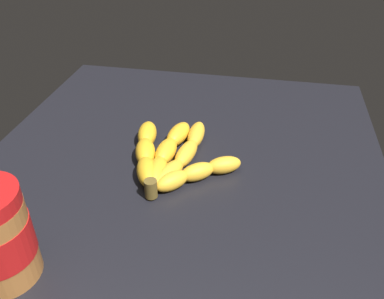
{
  "coord_description": "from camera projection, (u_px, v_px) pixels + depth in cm",
  "views": [
    {
      "loc": [
        -51.34,
        -12.58,
        41.18
      ],
      "look_at": [
        0.86,
        -2.46,
        5.14
      ],
      "focal_mm": 37.69,
      "sensor_mm": 36.0,
      "label": 1
    }
  ],
  "objects": [
    {
      "name": "ground_plane",
      "position": [
        177.0,
        185.0,
        0.68
      ],
      "size": [
        84.23,
        69.8,
        3.82
      ],
      "primitive_type": "cube",
      "color": "black"
    },
    {
      "name": "banana_bunch",
      "position": [
        170.0,
        156.0,
        0.69
      ],
      "size": [
        22.28,
        20.73,
        3.41
      ],
      "color": "gold",
      "rests_on": "ground_plane"
    }
  ]
}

